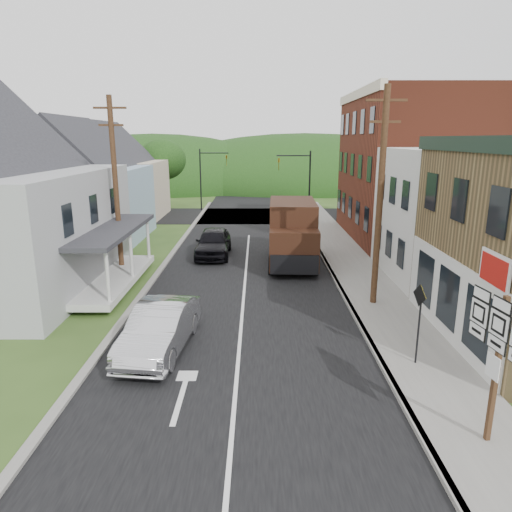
{
  "coord_description": "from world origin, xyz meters",
  "views": [
    {
      "loc": [
        0.61,
        -15.0,
        6.96
      ],
      "look_at": [
        0.56,
        3.46,
        2.2
      ],
      "focal_mm": 32.0,
      "sensor_mm": 36.0,
      "label": 1
    }
  ],
  "objects_px": {
    "delivery_van": "(293,233)",
    "route_sign_cluster": "(497,349)",
    "silver_sedan": "(160,329)",
    "dark_sedan": "(213,243)",
    "warning_sign": "(419,313)"
  },
  "relations": [
    {
      "from": "delivery_van",
      "to": "route_sign_cluster",
      "type": "distance_m",
      "value": 16.34
    },
    {
      "from": "silver_sedan",
      "to": "route_sign_cluster",
      "type": "height_order",
      "value": "route_sign_cluster"
    },
    {
      "from": "delivery_van",
      "to": "dark_sedan",
      "type": "bearing_deg",
      "value": 161.5
    },
    {
      "from": "delivery_van",
      "to": "route_sign_cluster",
      "type": "xyz_separation_m",
      "value": [
        3.32,
        -15.99,
        0.66
      ]
    },
    {
      "from": "dark_sedan",
      "to": "delivery_van",
      "type": "height_order",
      "value": "delivery_van"
    },
    {
      "from": "delivery_van",
      "to": "route_sign_cluster",
      "type": "relative_size",
      "value": 1.81
    },
    {
      "from": "delivery_van",
      "to": "warning_sign",
      "type": "relative_size",
      "value": 2.48
    },
    {
      "from": "silver_sedan",
      "to": "dark_sedan",
      "type": "xyz_separation_m",
      "value": [
        0.59,
        12.86,
        0.04
      ]
    },
    {
      "from": "silver_sedan",
      "to": "delivery_van",
      "type": "relative_size",
      "value": 0.75
    },
    {
      "from": "route_sign_cluster",
      "to": "silver_sedan",
      "type": "bearing_deg",
      "value": 142.48
    },
    {
      "from": "dark_sedan",
      "to": "warning_sign",
      "type": "bearing_deg",
      "value": -61.41
    },
    {
      "from": "route_sign_cluster",
      "to": "dark_sedan",
      "type": "bearing_deg",
      "value": 106.39
    },
    {
      "from": "silver_sedan",
      "to": "route_sign_cluster",
      "type": "distance_m",
      "value": 10.0
    },
    {
      "from": "dark_sedan",
      "to": "route_sign_cluster",
      "type": "bearing_deg",
      "value": -65.77
    },
    {
      "from": "warning_sign",
      "to": "dark_sedan",
      "type": "bearing_deg",
      "value": 107.15
    }
  ]
}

